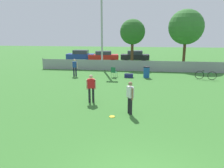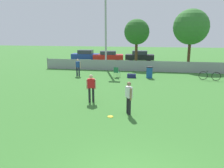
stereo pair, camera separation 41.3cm
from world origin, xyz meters
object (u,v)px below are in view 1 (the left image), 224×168
tree_near_pole (133,32)px  spectator_in_blue (75,67)px  parked_car_blue (81,55)px  gear_bag_sideline (129,76)px  frisbee_disc (112,117)px  parked_car_dark (135,56)px  tree_far_right (186,27)px  bicycle_sideline (206,75)px  folding_chair_sideline (114,71)px  player_receiver_white (130,96)px  trash_bin (146,72)px  player_defender_red (91,87)px  light_pole (102,20)px  parked_car_red (103,56)px

tree_near_pole → spectator_in_blue: size_ratio=3.46×
parked_car_blue → gear_bag_sideline: bearing=-60.2°
frisbee_disc → parked_car_dark: 21.75m
tree_far_right → bicycle_sideline: bearing=-84.1°
folding_chair_sideline → parked_car_dark: size_ratio=0.23×
tree_far_right → player_receiver_white: (-5.08, -15.97, -3.59)m
trash_bin → parked_car_dark: bearing=97.4°
parked_car_blue → trash_bin: bearing=-55.0°
tree_near_pole → trash_bin: size_ratio=5.39×
bicycle_sideline → parked_car_blue: (-14.39, 11.72, 0.34)m
folding_chair_sideline → gear_bag_sideline: 1.38m
player_defender_red → parked_car_dark: 19.77m
light_pole → player_defender_red: 12.87m
light_pole → trash_bin: light_pole is taller
frisbee_disc → light_pole: bearing=102.9°
spectator_in_blue → frisbee_disc: 10.57m
player_receiver_white → frisbee_disc: (-0.80, -0.55, -0.90)m
folding_chair_sideline → frisbee_disc: bearing=116.3°
trash_bin → parked_car_red: size_ratio=0.23×
frisbee_disc → tree_far_right: bearing=70.4°
bicycle_sideline → parked_car_red: 16.08m
light_pole → spectator_in_blue: size_ratio=5.68×
tree_near_pole → player_receiver_white: 15.88m
player_receiver_white → bicycle_sideline: player_receiver_white is taller
player_defender_red → tree_far_right: bearing=50.1°
parked_car_blue → parked_car_dark: (7.85, 0.41, -0.01)m
light_pole → tree_near_pole: (3.16, 2.10, -1.26)m
frisbee_disc → parked_car_blue: parked_car_blue is taller
frisbee_disc → gear_bag_sideline: bearing=89.5°
player_defender_red → spectator_in_blue: 8.06m
spectator_in_blue → frisbee_disc: spectator_in_blue is taller
parked_car_blue → parked_car_red: size_ratio=0.91×
tree_far_right → trash_bin: (-4.25, -6.87, -4.00)m
parked_car_blue → parked_car_red: bearing=-4.4°
frisbee_disc → bicycle_sideline: 11.65m
spectator_in_blue → trash_bin: bearing=-180.0°
parked_car_red → player_receiver_white: bearing=-85.7°
player_defender_red → parked_car_red: bearing=85.7°
light_pole → player_defender_red: size_ratio=5.59×
player_defender_red → tree_near_pole: bearing=71.2°
tree_near_pole → parked_car_dark: bearing=89.0°
trash_bin → parked_car_red: bearing=117.5°
frisbee_disc → trash_bin: 9.80m
folding_chair_sideline → trash_bin: (2.88, 0.25, -0.02)m
tree_near_pole → parked_car_dark: size_ratio=1.34×
spectator_in_blue → trash_bin: size_ratio=1.56×
bicycle_sideline → frisbee_disc: bearing=-114.9°
player_receiver_white → bicycle_sideline: 10.76m
parked_car_red → frisbee_disc: bearing=-88.1°
player_defender_red → player_receiver_white: bearing=-45.7°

